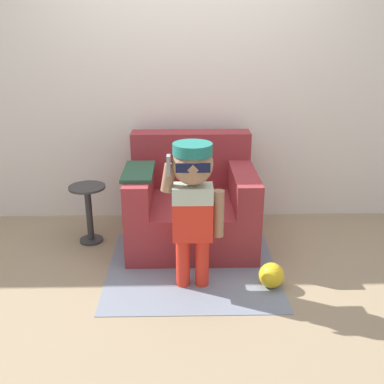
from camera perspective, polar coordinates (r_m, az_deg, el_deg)
name	(u,v)px	position (r m, az deg, el deg)	size (l,w,h in m)	color
ground_plane	(189,248)	(3.70, -0.40, -7.18)	(10.00, 10.00, 0.00)	#998466
wall_back	(187,76)	(4.02, -0.60, 14.53)	(10.00, 0.05, 2.60)	silver
armchair	(191,204)	(3.73, -0.11, -1.51)	(1.03, 0.91, 0.86)	maroon
person_child	(193,194)	(2.92, 0.12, -0.28)	(0.42, 0.31, 1.02)	red
side_table	(89,209)	(3.79, -12.98, -2.06)	(0.30, 0.30, 0.49)	#333333
rug	(192,268)	(3.41, 0.04, -9.62)	(1.25, 1.18, 0.01)	gray
toy_ball	(271,275)	(3.21, 10.05, -10.38)	(0.18, 0.18, 0.18)	yellow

